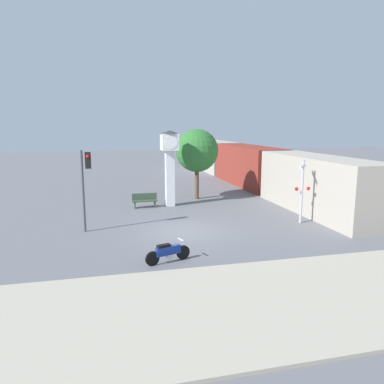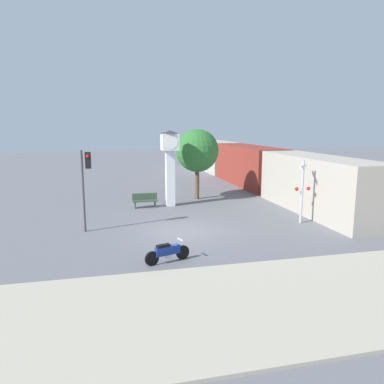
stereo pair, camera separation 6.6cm
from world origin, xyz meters
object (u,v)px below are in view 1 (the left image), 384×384
railroad_crossing_signal (302,189)px  clock_tower (170,156)px  freight_train (249,165)px  motorcycle (168,252)px  traffic_light (86,176)px  bench (145,200)px  street_tree (197,151)px

railroad_crossing_signal → clock_tower: bearing=135.5°
railroad_crossing_signal → freight_train: bearing=80.1°
clock_tower → railroad_crossing_signal: 8.68m
motorcycle → railroad_crossing_signal: railroad_crossing_signal is taller
freight_train → traffic_light: size_ratio=8.01×
freight_train → bench: 12.54m
clock_tower → street_tree: 2.93m
clock_tower → street_tree: bearing=38.5°
clock_tower → street_tree: (2.29, 1.82, 0.20)m
freight_train → railroad_crossing_signal: size_ratio=9.45×
traffic_light → railroad_crossing_signal: (11.21, -1.03, -0.91)m
motorcycle → street_tree: (4.24, 11.99, 3.05)m
railroad_crossing_signal → bench: 9.84m
traffic_light → bench: traffic_light is taller
traffic_light → bench: bearing=54.7°
clock_tower → railroad_crossing_signal: bearing=-44.5°
traffic_light → street_tree: 10.06m
freight_train → traffic_light: bearing=-138.1°
freight_train → bench: bearing=-144.1°
traffic_light → railroad_crossing_signal: traffic_light is taller
clock_tower → railroad_crossing_signal: clock_tower is taller
freight_train → clock_tower: bearing=-139.7°
street_tree → bench: street_tree is taller
motorcycle → clock_tower: bearing=61.0°
street_tree → bench: bearing=-153.3°
bench → street_tree: bearing=26.7°
railroad_crossing_signal → street_tree: 8.85m
clock_tower → traffic_light: bearing=-135.6°
railroad_crossing_signal → bench: bearing=143.3°
clock_tower → railroad_crossing_signal: (6.11, -6.01, -1.36)m
clock_tower → traffic_light: size_ratio=1.21×
freight_train → bench: freight_train is taller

